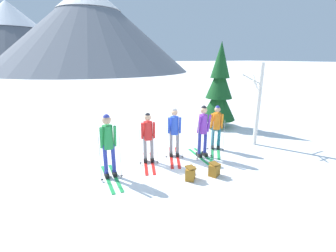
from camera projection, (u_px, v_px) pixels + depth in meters
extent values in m
plane|color=white|center=(171.00, 160.00, 7.76)|extent=(400.00, 400.00, 0.00)
cube|color=green|center=(115.00, 177.00, 6.61)|extent=(0.14, 1.70, 0.02)
cube|color=green|center=(108.00, 179.00, 6.52)|extent=(0.14, 1.70, 0.02)
cube|color=black|center=(115.00, 173.00, 6.68)|extent=(0.12, 0.26, 0.12)
cylinder|color=#2D389E|center=(113.00, 158.00, 6.54)|extent=(0.11, 0.11, 0.87)
cube|color=black|center=(107.00, 175.00, 6.59)|extent=(0.12, 0.26, 0.12)
cylinder|color=#2D389E|center=(105.00, 159.00, 6.46)|extent=(0.11, 0.11, 0.87)
cylinder|color=#238C42|center=(108.00, 137.00, 6.32)|extent=(0.28, 0.28, 0.65)
sphere|color=tan|center=(107.00, 120.00, 6.19)|extent=(0.24, 0.24, 0.24)
sphere|color=#2D389E|center=(106.00, 117.00, 6.17)|extent=(0.18, 0.18, 0.18)
cylinder|color=#238C42|center=(115.00, 136.00, 6.33)|extent=(0.09, 0.21, 0.62)
cylinder|color=#238C42|center=(101.00, 138.00, 6.19)|extent=(0.09, 0.21, 0.62)
cylinder|color=#A5A5AD|center=(120.00, 156.00, 6.42)|extent=(0.02, 0.02, 1.30)
cylinder|color=black|center=(122.00, 176.00, 6.59)|extent=(0.07, 0.07, 0.01)
cylinder|color=#A5A5AD|center=(100.00, 160.00, 6.21)|extent=(0.02, 0.02, 1.30)
cylinder|color=black|center=(102.00, 180.00, 6.38)|extent=(0.07, 0.07, 0.01)
cube|color=red|center=(152.00, 163.00, 7.53)|extent=(0.59, 1.62, 0.02)
cube|color=red|center=(146.00, 163.00, 7.50)|extent=(0.59, 1.62, 0.02)
cube|color=black|center=(152.00, 159.00, 7.60)|extent=(0.18, 0.28, 0.12)
cylinder|color=gray|center=(152.00, 147.00, 7.48)|extent=(0.11, 0.11, 0.78)
cube|color=black|center=(145.00, 160.00, 7.57)|extent=(0.18, 0.28, 0.12)
cylinder|color=gray|center=(145.00, 147.00, 7.45)|extent=(0.11, 0.11, 0.78)
cylinder|color=red|center=(148.00, 131.00, 7.31)|extent=(0.28, 0.28, 0.58)
sphere|color=tan|center=(148.00, 117.00, 7.19)|extent=(0.21, 0.21, 0.21)
sphere|color=black|center=(148.00, 115.00, 7.17)|extent=(0.16, 0.16, 0.16)
cylinder|color=red|center=(154.00, 130.00, 7.27)|extent=(0.13, 0.21, 0.55)
cylinder|color=red|center=(142.00, 131.00, 7.23)|extent=(0.13, 0.21, 0.55)
cylinder|color=#A5A5AD|center=(157.00, 147.00, 7.31)|extent=(0.02, 0.02, 1.16)
cylinder|color=black|center=(158.00, 162.00, 7.46)|extent=(0.07, 0.07, 0.01)
cylinder|color=#A5A5AD|center=(140.00, 148.00, 7.24)|extent=(0.02, 0.02, 1.16)
cylinder|color=black|center=(141.00, 163.00, 7.39)|extent=(0.07, 0.07, 0.01)
cube|color=maroon|center=(148.00, 128.00, 7.46)|extent=(0.30, 0.23, 0.36)
cube|color=red|center=(178.00, 157.00, 7.95)|extent=(0.78, 1.63, 0.02)
cube|color=red|center=(171.00, 157.00, 7.95)|extent=(0.78, 1.63, 0.02)
cube|color=black|center=(177.00, 154.00, 8.03)|extent=(0.21, 0.28, 0.12)
cylinder|color=gray|center=(177.00, 142.00, 7.91)|extent=(0.11, 0.11, 0.80)
cube|color=black|center=(171.00, 154.00, 8.02)|extent=(0.21, 0.28, 0.12)
cylinder|color=gray|center=(171.00, 142.00, 7.90)|extent=(0.11, 0.11, 0.80)
cylinder|color=blue|center=(174.00, 125.00, 7.74)|extent=(0.28, 0.28, 0.60)
sphere|color=tan|center=(174.00, 112.00, 7.62)|extent=(0.22, 0.22, 0.22)
sphere|color=gray|center=(175.00, 110.00, 7.60)|extent=(0.16, 0.16, 0.16)
cylinder|color=blue|center=(180.00, 125.00, 7.68)|extent=(0.15, 0.21, 0.57)
cylinder|color=blue|center=(169.00, 125.00, 7.67)|extent=(0.15, 0.21, 0.57)
cylinder|color=#A5A5AD|center=(183.00, 141.00, 7.72)|extent=(0.02, 0.02, 1.20)
cylinder|color=black|center=(182.00, 156.00, 7.87)|extent=(0.07, 0.07, 0.01)
cylinder|color=#A5A5AD|center=(166.00, 142.00, 7.70)|extent=(0.02, 0.02, 1.20)
cylinder|color=black|center=(166.00, 157.00, 7.85)|extent=(0.07, 0.07, 0.01)
cube|color=black|center=(174.00, 123.00, 7.90)|extent=(0.30, 0.25, 0.36)
cube|color=green|center=(206.00, 157.00, 7.96)|extent=(0.22, 1.69, 0.02)
cube|color=green|center=(200.00, 158.00, 7.88)|extent=(0.22, 1.69, 0.02)
cube|color=black|center=(205.00, 154.00, 8.03)|extent=(0.13, 0.27, 0.12)
cylinder|color=#2D389E|center=(205.00, 141.00, 7.90)|extent=(0.11, 0.11, 0.84)
cube|color=black|center=(199.00, 155.00, 7.95)|extent=(0.13, 0.27, 0.12)
cylinder|color=#2D389E|center=(199.00, 142.00, 7.82)|extent=(0.11, 0.11, 0.84)
cylinder|color=purple|center=(203.00, 124.00, 7.69)|extent=(0.28, 0.28, 0.63)
sphere|color=tan|center=(204.00, 110.00, 7.56)|extent=(0.23, 0.23, 0.23)
sphere|color=black|center=(204.00, 108.00, 7.54)|extent=(0.17, 0.17, 0.17)
cylinder|color=purple|center=(209.00, 123.00, 7.69)|extent=(0.10, 0.21, 0.60)
cylinder|color=purple|center=(199.00, 124.00, 7.57)|extent=(0.10, 0.21, 0.60)
cylinder|color=#A5A5AD|center=(212.00, 140.00, 7.77)|extent=(0.02, 0.02, 1.27)
cylinder|color=black|center=(211.00, 156.00, 7.93)|extent=(0.07, 0.07, 0.01)
cylinder|color=#A5A5AD|center=(198.00, 142.00, 7.58)|extent=(0.02, 0.02, 1.27)
cylinder|color=black|center=(197.00, 158.00, 7.74)|extent=(0.07, 0.07, 0.01)
cube|color=green|center=(218.00, 150.00, 8.58)|extent=(1.13, 1.50, 0.02)
cube|color=green|center=(212.00, 149.00, 8.61)|extent=(1.13, 1.50, 0.02)
cube|color=black|center=(218.00, 147.00, 8.65)|extent=(0.24, 0.27, 0.12)
cylinder|color=#1E6B7A|center=(219.00, 136.00, 8.53)|extent=(0.11, 0.11, 0.78)
cube|color=black|center=(212.00, 147.00, 8.69)|extent=(0.24, 0.27, 0.12)
cylinder|color=#1E6B7A|center=(213.00, 136.00, 8.57)|extent=(0.11, 0.11, 0.78)
cylinder|color=orange|center=(217.00, 121.00, 8.39)|extent=(0.28, 0.28, 0.58)
sphere|color=tan|center=(218.00, 109.00, 8.27)|extent=(0.21, 0.21, 0.21)
sphere|color=#2D389E|center=(218.00, 108.00, 8.25)|extent=(0.16, 0.16, 0.16)
cylinder|color=orange|center=(222.00, 121.00, 8.30)|extent=(0.18, 0.20, 0.56)
cylinder|color=orange|center=(212.00, 121.00, 8.36)|extent=(0.18, 0.20, 0.56)
cylinder|color=#A5A5AD|center=(224.00, 136.00, 8.31)|extent=(0.02, 0.02, 1.17)
cylinder|color=black|center=(223.00, 150.00, 8.46)|extent=(0.07, 0.07, 0.01)
cylinder|color=#A5A5AD|center=(208.00, 135.00, 8.41)|extent=(0.02, 0.02, 1.17)
cylinder|color=black|center=(208.00, 149.00, 8.55)|extent=(0.07, 0.07, 0.01)
cylinder|color=#51381E|center=(217.00, 119.00, 11.44)|extent=(0.24, 0.24, 0.77)
cone|color=#14471E|center=(218.00, 102.00, 11.22)|extent=(1.65, 1.65, 1.63)
cone|color=#14471E|center=(220.00, 81.00, 10.93)|extent=(1.26, 1.26, 1.63)
cone|color=#14471E|center=(221.00, 60.00, 10.66)|extent=(0.90, 0.90, 1.63)
cylinder|color=silver|center=(258.00, 105.00, 8.73)|extent=(0.15, 0.15, 3.10)
cylinder|color=silver|center=(257.00, 86.00, 8.89)|extent=(0.31, 0.71, 0.78)
cylinder|color=silver|center=(252.00, 79.00, 8.42)|extent=(0.70, 0.33, 0.41)
cylinder|color=silver|center=(256.00, 86.00, 8.38)|extent=(0.53, 0.15, 0.49)
cube|color=#99661E|center=(190.00, 174.00, 6.47)|extent=(0.39, 0.40, 0.34)
cube|color=brown|center=(191.00, 168.00, 6.41)|extent=(0.22, 0.28, 0.04)
cube|color=#99661E|center=(214.00, 170.00, 6.69)|extent=(0.40, 0.37, 0.34)
cube|color=brown|center=(215.00, 164.00, 6.64)|extent=(0.22, 0.28, 0.04)
cone|color=slate|center=(11.00, 37.00, 58.33)|extent=(37.08, 37.08, 16.59)
cone|color=white|center=(7.00, 14.00, 56.90)|extent=(15.05, 15.05, 6.41)
cone|color=slate|center=(91.00, 29.00, 54.96)|extent=(45.63, 45.63, 19.59)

